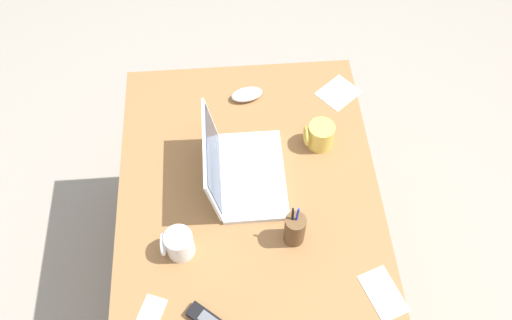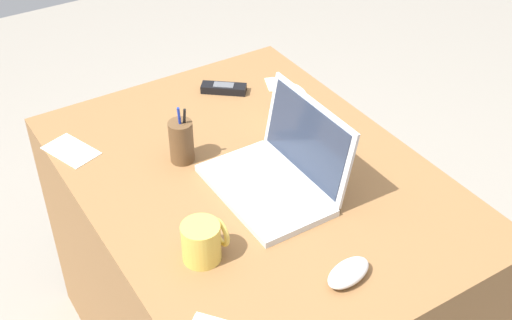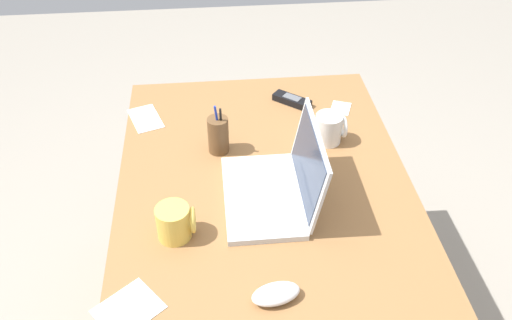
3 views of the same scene
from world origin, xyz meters
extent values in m
plane|color=gray|center=(0.00, 0.00, 0.00)|extent=(6.00, 6.00, 0.00)
cube|color=olive|center=(0.00, 0.00, 0.38)|extent=(1.15, 0.85, 0.76)
cube|color=silver|center=(0.07, -0.02, 0.77)|extent=(0.34, 0.21, 0.02)
cube|color=silver|center=(0.07, 0.00, 0.78)|extent=(0.28, 0.11, 0.00)
cube|color=silver|center=(0.07, -0.08, 0.78)|extent=(0.10, 0.05, 0.00)
cube|color=silver|center=(0.07, 0.11, 0.88)|extent=(0.33, 0.04, 0.21)
cube|color=#283347|center=(0.07, 0.11, 0.88)|extent=(0.30, 0.03, 0.18)
ellipsoid|color=white|center=(0.42, -0.02, 0.78)|extent=(0.08, 0.13, 0.04)
cylinder|color=#E0BC4C|center=(0.19, -0.26, 0.81)|extent=(0.09, 0.09, 0.09)
torus|color=#E0BC4C|center=(0.19, -0.21, 0.81)|extent=(0.07, 0.01, 0.07)
cylinder|color=white|center=(-0.17, 0.22, 0.81)|extent=(0.08, 0.08, 0.10)
torus|color=white|center=(-0.17, 0.27, 0.81)|extent=(0.07, 0.01, 0.07)
cube|color=#595B60|center=(-0.40, 0.14, 0.78)|extent=(0.06, 0.07, 0.00)
cylinder|color=brown|center=(-0.16, -0.13, 0.82)|extent=(0.06, 0.06, 0.12)
cylinder|color=#1933B2|center=(-0.16, -0.13, 0.86)|extent=(0.02, 0.02, 0.15)
cylinder|color=black|center=(-0.16, -0.12, 0.85)|extent=(0.03, 0.01, 0.14)
cube|color=white|center=(-0.35, 0.30, 0.76)|extent=(0.10, 0.09, 0.00)
cube|color=white|center=(-0.35, -0.37, 0.76)|extent=(0.17, 0.13, 0.00)
cube|color=white|center=(0.41, -0.36, 0.76)|extent=(0.18, 0.18, 0.00)
camera|label=1|loc=(-0.85, 0.04, 2.26)|focal=37.33mm
camera|label=2|loc=(1.17, -0.73, 1.85)|focal=47.64mm
camera|label=3|loc=(1.18, -0.14, 1.80)|focal=38.01mm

